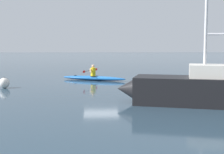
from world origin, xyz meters
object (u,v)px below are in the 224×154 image
kayaker (93,71)px  mooring_buoy_white_far (4,83)px  kayak (94,78)px  sailboat_far_right_berth (213,88)px

kayaker → mooring_buoy_white_far: size_ratio=3.64×
kayaker → kayak: bearing=156.6°
kayak → mooring_buoy_white_far: (5.03, 3.59, 0.14)m
kayak → kayaker: bearing=-23.4°
kayaker → sailboat_far_right_berth: 10.40m
kayak → sailboat_far_right_berth: sailboat_far_right_berth is taller
sailboat_far_right_berth → mooring_buoy_white_far: bearing=-29.7°
sailboat_far_right_berth → kayaker: bearing=-62.4°
kayak → sailboat_far_right_berth: bearing=117.5°
kayak → kayaker: kayaker is taller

